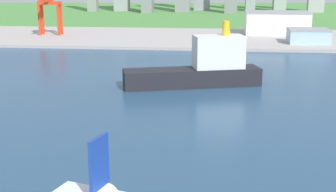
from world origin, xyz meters
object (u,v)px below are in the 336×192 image
(port_crane_red, at_px, (49,9))
(warehouse_main, at_px, (277,23))
(cargo_ship, at_px, (202,68))
(warehouse_annex, at_px, (308,36))

(port_crane_red, xyz_separation_m, warehouse_main, (218.54, 30.90, -13.52))
(cargo_ship, height_order, port_crane_red, port_crane_red)
(cargo_ship, relative_size, port_crane_red, 2.16)
(cargo_ship, xyz_separation_m, warehouse_main, (65.36, 221.41, 3.29))
(cargo_ship, distance_m, warehouse_main, 230.88)
(warehouse_main, bearing_deg, warehouse_annex, -71.85)
(warehouse_main, relative_size, warehouse_annex, 1.81)
(port_crane_red, xyz_separation_m, warehouse_annex, (238.59, -30.27, -18.30))
(warehouse_main, distance_m, warehouse_annex, 64.54)
(cargo_ship, height_order, warehouse_annex, cargo_ship)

